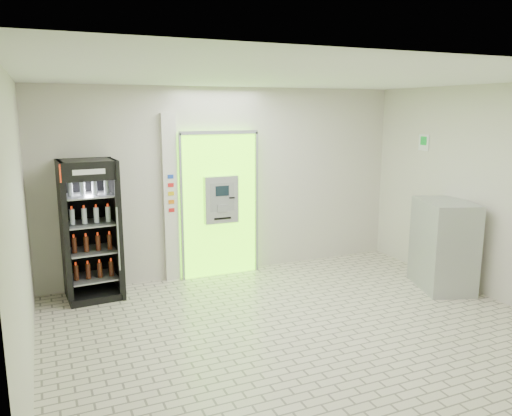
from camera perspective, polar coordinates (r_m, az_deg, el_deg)
ground at (r=6.31m, az=5.17°, el=-13.70°), size 6.00×6.00×0.00m
room_shell at (r=5.78m, az=5.49°, el=3.10°), size 6.00×6.00×6.00m
atm_assembly at (r=7.99m, az=-4.23°, el=0.51°), size 1.30×0.24×2.33m
pillar at (r=7.79m, az=-9.76°, el=1.05°), size 0.22×0.11×2.60m
beverage_cooler at (r=7.40m, az=-18.36°, el=-2.68°), size 0.79×0.73×1.98m
steel_cabinet at (r=7.97m, az=20.64°, el=-3.96°), size 0.98×1.16×1.33m
exit_sign at (r=8.63m, az=18.64°, el=7.11°), size 0.02×0.22×0.26m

